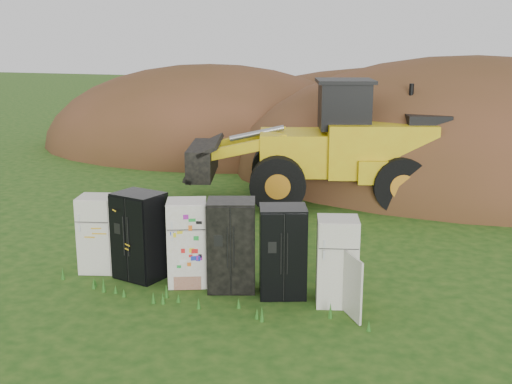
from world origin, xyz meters
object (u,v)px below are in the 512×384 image
fridge_dark_mid (231,245)px  fridge_open_door (337,261)px  fridge_leftmost (98,234)px  wheel_loader (312,142)px  fridge_black_side (140,236)px  fridge_sticker (187,243)px  fridge_black_right (283,251)px

fridge_dark_mid → fridge_open_door: fridge_dark_mid is taller
fridge_dark_mid → fridge_leftmost: bearing=160.6°
wheel_loader → fridge_dark_mid: bearing=-105.9°
fridge_black_side → fridge_sticker: bearing=13.6°
fridge_black_side → wheel_loader: bearing=89.5°
fridge_sticker → fridge_leftmost: bearing=155.5°
fridge_black_side → fridge_open_door: bearing=13.3°
wheel_loader → fridge_black_side: bearing=-121.3°
wheel_loader → fridge_sticker: bearing=-113.2°
fridge_black_side → fridge_black_right: 2.87m
fridge_black_side → fridge_black_right: bearing=14.5°
fridge_dark_mid → fridge_open_door: bearing=-19.7°
fridge_sticker → wheel_loader: 6.96m
fridge_sticker → fridge_open_door: size_ratio=1.05×
fridge_dark_mid → fridge_open_door: 1.99m
wheel_loader → fridge_open_door: bearing=-89.9°
fridge_sticker → fridge_black_right: size_ratio=0.98×
fridge_sticker → fridge_black_right: fridge_black_right is taller
fridge_dark_mid → fridge_black_right: fridge_dark_mid is taller
fridge_leftmost → fridge_open_door: fridge_open_door is taller
fridge_leftmost → fridge_open_door: (4.87, -0.05, 0.01)m
fridge_black_side → fridge_dark_mid: 1.88m
fridge_sticker → fridge_open_door: (2.87, 0.01, -0.04)m
fridge_leftmost → fridge_sticker: fridge_sticker is taller
fridge_dark_mid → wheel_loader: size_ratio=0.24×
fridge_open_door → fridge_black_right: bearing=161.3°
fridge_black_side → fridge_sticker: fridge_black_side is taller
fridge_open_door → fridge_leftmost: bearing=163.7°
fridge_leftmost → fridge_open_door: 4.87m
fridge_black_right → fridge_leftmost: bearing=159.6°
fridge_leftmost → fridge_black_side: (1.00, -0.07, 0.08)m
fridge_dark_mid → fridge_black_right: bearing=-17.4°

